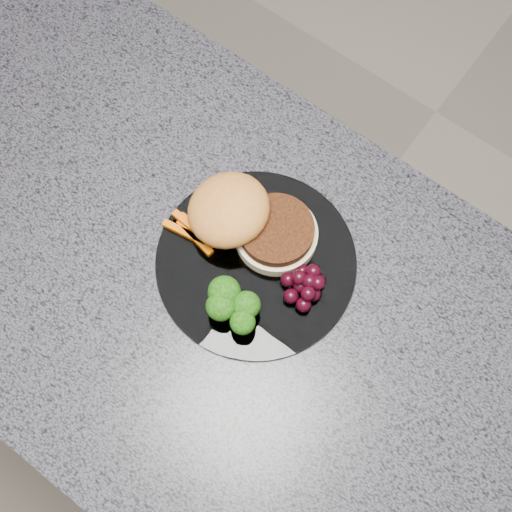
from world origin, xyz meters
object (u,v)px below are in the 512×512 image
Objects in this scene: burger at (246,220)px; grape_bunch at (305,285)px; plate at (256,262)px; island_cabinet at (211,352)px.

grape_bunch is (0.11, -0.02, -0.01)m from burger.
burger is (-0.04, 0.03, 0.03)m from plate.
grape_bunch is at bearing 6.13° from plate.
grape_bunch is at bearing 27.02° from island_cabinet.
plate is at bearing -173.87° from grape_bunch.
burger reaches higher than plate.
grape_bunch is (0.07, 0.01, 0.02)m from plate.
island_cabinet is 0.48m from plate.
grape_bunch reaches higher than plate.
plate is 1.31× the size of burger.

